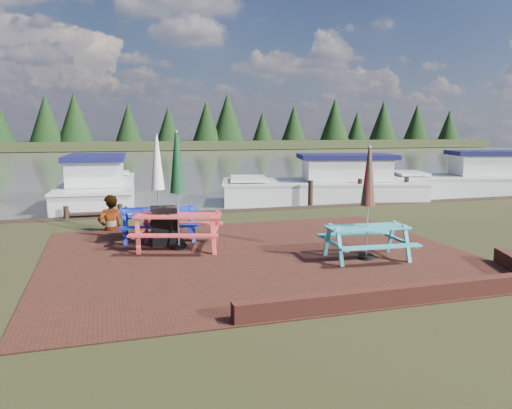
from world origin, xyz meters
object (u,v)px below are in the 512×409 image
object	(u,v)px
boat_far	(472,182)
picnic_table_red	(178,209)
chalkboard	(164,226)
boat_near	(327,187)
picnic_table_teal	(367,221)
person	(109,195)
boat_jetty	(99,189)
jetty	(95,197)
picnic_table_blue	(158,204)

from	to	relation	value
boat_far	picnic_table_red	bearing A→B (deg)	133.79
chalkboard	boat_near	world-z (taller)	boat_near
picnic_table_red	chalkboard	distance (m)	0.64
picnic_table_teal	person	world-z (taller)	picnic_table_teal
chalkboard	boat_jetty	distance (m)	8.49
jetty	boat_jetty	world-z (taller)	boat_jetty
picnic_table_blue	jetty	bearing A→B (deg)	106.02
chalkboard	jetty	world-z (taller)	chalkboard
picnic_table_teal	boat_far	world-z (taller)	picnic_table_teal
picnic_table_teal	boat_far	bearing A→B (deg)	45.75
chalkboard	boat_jetty	world-z (taller)	boat_jetty
picnic_table_teal	boat_jetty	world-z (taller)	picnic_table_teal
chalkboard	boat_near	distance (m)	9.69
picnic_table_teal	chalkboard	bearing A→B (deg)	152.70
picnic_table_red	person	distance (m)	3.07
picnic_table_blue	boat_near	world-z (taller)	picnic_table_blue
picnic_table_blue	chalkboard	xyz separation A→B (m)	(0.05, -0.78, -0.42)
boat_far	boat_jetty	bearing A→B (deg)	100.77
picnic_table_red	boat_far	world-z (taller)	picnic_table_red
picnic_table_teal	chalkboard	xyz separation A→B (m)	(-3.91, 2.43, -0.34)
picnic_table_teal	jetty	distance (m)	12.59
picnic_table_teal	picnic_table_blue	xyz separation A→B (m)	(-3.96, 3.21, 0.07)
jetty	person	bearing A→B (deg)	-85.88
picnic_table_teal	boat_near	distance (m)	9.53
picnic_table_teal	jetty	size ratio (longest dim) A/B	0.26
boat_near	boat_far	distance (m)	7.01
picnic_table_red	chalkboard	xyz separation A→B (m)	(-0.27, 0.38, -0.45)
boat_near	boat_far	xyz separation A→B (m)	(7.01, 0.04, 0.02)
chalkboard	boat_far	bearing A→B (deg)	25.99
jetty	chalkboard	bearing A→B (deg)	-79.40
picnic_table_red	chalkboard	world-z (taller)	picnic_table_red
picnic_table_blue	boat_far	xyz separation A→B (m)	(14.23, 5.77, -0.45)
boat_near	boat_jetty	bearing A→B (deg)	92.52
picnic_table_red	picnic_table_blue	bearing A→B (deg)	122.72
picnic_table_red	jetty	size ratio (longest dim) A/B	0.29
boat_far	person	xyz separation A→B (m)	(-15.37, -4.23, 0.51)
picnic_table_teal	chalkboard	size ratio (longest dim) A/B	2.51
picnic_table_blue	jetty	size ratio (longest dim) A/B	0.28
picnic_table_red	boat_near	xyz separation A→B (m)	(6.90, 6.90, -0.49)
picnic_table_red	boat_near	bearing A→B (deg)	62.37
picnic_table_blue	boat_far	bearing A→B (deg)	26.82
jetty	boat_jetty	size ratio (longest dim) A/B	1.18
boat_near	jetty	bearing A→B (deg)	89.69
picnic_table_teal	boat_jetty	distance (m)	12.08
jetty	person	distance (m)	6.59
chalkboard	picnic_table_blue	bearing A→B (deg)	94.57
picnic_table_red	boat_far	bearing A→B (deg)	43.89
chalkboard	boat_near	bearing A→B (deg)	43.44
boat_jetty	boat_far	size ratio (longest dim) A/B	1.04
picnic_table_red	boat_far	size ratio (longest dim) A/B	0.36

